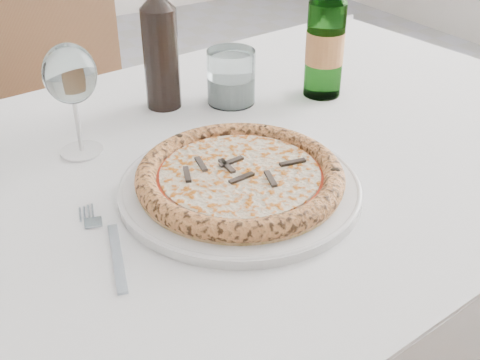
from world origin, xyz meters
The scene contains 10 objects.
floor centered at (0.00, 0.00, -0.01)m, with size 5.00×6.00×0.02m, color gray.
dining_table centered at (-0.24, -0.29, 0.67)m, with size 1.56×1.01×0.76m.
chair_far centered at (-0.24, 0.49, 0.53)m, with size 0.46×0.46×0.93m.
plate centered at (-0.24, -0.39, 0.76)m, with size 0.35×0.35×0.02m.
pizza centered at (-0.24, -0.39, 0.78)m, with size 0.30×0.30×0.03m.
fork centered at (-0.45, -0.41, 0.76)m, with size 0.05×0.19×0.00m.
wine_glass centered at (-0.39, -0.15, 0.88)m, with size 0.08×0.08×0.18m.
tumbler centered at (-0.09, -0.11, 0.80)m, with size 0.09×0.09×0.10m.
beer_bottle centered at (0.08, -0.17, 0.87)m, with size 0.07×0.07×0.28m.
wine_bottle centered at (-0.20, -0.06, 0.87)m, with size 0.06×0.06×0.26m.
Camera 1 is at (-0.62, -1.01, 1.22)m, focal length 45.00 mm.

